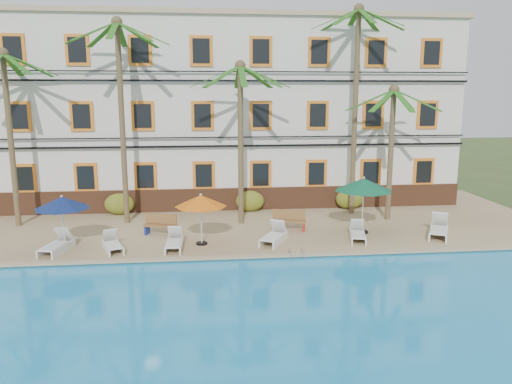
{
  "coord_description": "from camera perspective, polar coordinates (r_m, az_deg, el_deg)",
  "views": [
    {
      "loc": [
        -1.48,
        -18.95,
        6.39
      ],
      "look_at": [
        0.84,
        3.0,
        2.0
      ],
      "focal_mm": 35.0,
      "sensor_mm": 36.0,
      "label": 1
    }
  ],
  "objects": [
    {
      "name": "shrub_right",
      "position": [
        27.28,
        10.64,
        -0.77
      ],
      "size": [
        1.5,
        0.9,
        1.1
      ],
      "primitive_type": "ellipsoid",
      "color": "#1F4E16",
      "rests_on": "pool_deck"
    },
    {
      "name": "lounger_b",
      "position": [
        20.68,
        -16.08,
        -5.75
      ],
      "size": [
        1.12,
        1.74,
        0.77
      ],
      "color": "white",
      "rests_on": "pool_deck"
    },
    {
      "name": "hotel_building",
      "position": [
        28.99,
        -3.14,
        9.22
      ],
      "size": [
        25.4,
        6.44,
        10.22
      ],
      "color": "silver",
      "rests_on": "pool_deck"
    },
    {
      "name": "shrub_left",
      "position": [
        26.51,
        -15.36,
        -1.33
      ],
      "size": [
        1.5,
        0.9,
        1.1
      ],
      "primitive_type": "ellipsoid",
      "color": "#1F4E16",
      "rests_on": "pool_deck"
    },
    {
      "name": "umbrella_blue",
      "position": [
        21.22,
        -21.29,
        -1.19
      ],
      "size": [
        2.17,
        2.17,
        2.18
      ],
      "color": "black",
      "rests_on": "pool_deck"
    },
    {
      "name": "palm_d",
      "position": [
        25.72,
        11.37,
        11.83
      ],
      "size": [
        4.62,
        4.62,
        10.38
      ],
      "color": "brown",
      "rests_on": "pool_deck"
    },
    {
      "name": "shrub_mid",
      "position": [
        26.26,
        -0.7,
        -1.04
      ],
      "size": [
        1.5,
        0.9,
        1.1
      ],
      "primitive_type": "ellipsoid",
      "color": "#1F4E16",
      "rests_on": "pool_deck"
    },
    {
      "name": "ground",
      "position": [
        20.05,
        -1.49,
        -7.34
      ],
      "size": [
        100.0,
        100.0,
        0.0
      ],
      "primitive_type": "plane",
      "color": "#384C23",
      "rests_on": "ground"
    },
    {
      "name": "bench_right",
      "position": [
        22.77,
        3.87,
        -3.2
      ],
      "size": [
        1.57,
        0.82,
        0.93
      ],
      "color": "olive",
      "rests_on": "pool_deck"
    },
    {
      "name": "palm_a",
      "position": [
        25.4,
        -26.47,
        8.05
      ],
      "size": [
        4.62,
        4.62,
        8.12
      ],
      "color": "brown",
      "rests_on": "pool_deck"
    },
    {
      "name": "lounger_f",
      "position": [
        23.18,
        20.16,
        -4.01
      ],
      "size": [
        1.61,
        2.17,
        0.97
      ],
      "color": "white",
      "rests_on": "pool_deck"
    },
    {
      "name": "pool_deck",
      "position": [
        24.8,
        -2.41,
        -3.39
      ],
      "size": [
        30.0,
        12.0,
        0.25
      ],
      "primitive_type": "cube",
      "color": "tan",
      "rests_on": "ground"
    },
    {
      "name": "palm_e",
      "position": [
        24.92,
        15.27,
        6.67
      ],
      "size": [
        4.62,
        4.62,
        6.55
      ],
      "color": "brown",
      "rests_on": "pool_deck"
    },
    {
      "name": "lounger_d",
      "position": [
        20.89,
        2.07,
        -5.03
      ],
      "size": [
        1.44,
        1.96,
        0.88
      ],
      "color": "white",
      "rests_on": "pool_deck"
    },
    {
      "name": "pool_ladder",
      "position": [
        19.28,
        4.63,
        -7.36
      ],
      "size": [
        0.54,
        0.74,
        0.74
      ],
      "color": "silver",
      "rests_on": "ground"
    },
    {
      "name": "lounger_e",
      "position": [
        21.7,
        11.55,
        -4.69
      ],
      "size": [
        1.0,
        1.82,
        0.81
      ],
      "color": "white",
      "rests_on": "pool_deck"
    },
    {
      "name": "umbrella_red",
      "position": [
        20.39,
        -6.33,
        -1.05
      ],
      "size": [
        2.14,
        2.14,
        2.14
      ],
      "color": "black",
      "rests_on": "pool_deck"
    },
    {
      "name": "palm_c",
      "position": [
        23.3,
        -1.78,
        8.3
      ],
      "size": [
        4.62,
        4.62,
        7.61
      ],
      "color": "brown",
      "rests_on": "pool_deck"
    },
    {
      "name": "swimming_pool",
      "position": [
        13.59,
        0.97,
        -16.34
      ],
      "size": [
        26.0,
        12.0,
        0.2
      ],
      "primitive_type": "cube",
      "color": "#1C91D4",
      "rests_on": "ground"
    },
    {
      "name": "lounger_c",
      "position": [
        20.35,
        -9.31,
        -5.67
      ],
      "size": [
        0.68,
        1.78,
        0.83
      ],
      "color": "white",
      "rests_on": "pool_deck"
    },
    {
      "name": "lounger_a",
      "position": [
        21.19,
        -21.8,
        -5.63
      ],
      "size": [
        1.05,
        1.94,
        0.87
      ],
      "color": "white",
      "rests_on": "pool_deck"
    },
    {
      "name": "bench_left",
      "position": [
        22.33,
        -10.77,
        -3.67
      ],
      "size": [
        1.57,
        0.95,
        0.93
      ],
      "color": "olive",
      "rests_on": "pool_deck"
    },
    {
      "name": "umbrella_green",
      "position": [
        22.4,
        12.21,
        0.79
      ],
      "size": [
        2.55,
        2.55,
        2.55
      ],
      "color": "black",
      "rests_on": "pool_deck"
    },
    {
      "name": "pool_coping",
      "position": [
        19.11,
        -1.27,
        -7.4
      ],
      "size": [
        30.0,
        0.35,
        0.06
      ],
      "primitive_type": "cube",
      "color": "tan",
      "rests_on": "pool_deck"
    },
    {
      "name": "palm_b",
      "position": [
        24.17,
        -15.21,
        10.58
      ],
      "size": [
        4.62,
        4.62,
        9.52
      ],
      "color": "brown",
      "rests_on": "pool_deck"
    }
  ]
}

